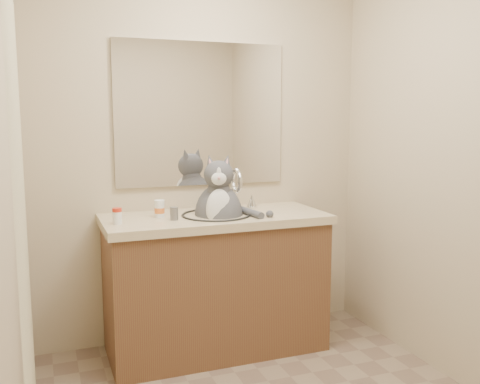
# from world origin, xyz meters

# --- Properties ---
(room) EXTENTS (2.22, 2.52, 2.42)m
(room) POSITION_xyz_m (0.00, 0.00, 1.20)
(room) COLOR #816E59
(room) RESTS_ON ground
(vanity) EXTENTS (1.34, 0.59, 1.12)m
(vanity) POSITION_xyz_m (0.00, 0.96, 0.44)
(vanity) COLOR brown
(vanity) RESTS_ON ground
(mirror) EXTENTS (1.10, 0.02, 0.90)m
(mirror) POSITION_xyz_m (0.00, 1.24, 1.45)
(mirror) COLOR white
(mirror) RESTS_ON room
(shower_curtain) EXTENTS (0.02, 1.30, 1.93)m
(shower_curtain) POSITION_xyz_m (-1.05, 0.10, 1.03)
(shower_curtain) COLOR beige
(shower_curtain) RESTS_ON ground
(cat) EXTENTS (0.39, 0.42, 0.58)m
(cat) POSITION_xyz_m (0.02, 0.95, 0.88)
(cat) COLOR #4C4C51
(cat) RESTS_ON vanity
(pill_bottle_redcap) EXTENTS (0.06, 0.06, 0.09)m
(pill_bottle_redcap) POSITION_xyz_m (-0.59, 0.89, 0.90)
(pill_bottle_redcap) COLOR white
(pill_bottle_redcap) RESTS_ON vanity
(pill_bottle_orange) EXTENTS (0.08, 0.08, 0.10)m
(pill_bottle_orange) POSITION_xyz_m (-0.33, 1.00, 0.90)
(pill_bottle_orange) COLOR white
(pill_bottle_orange) RESTS_ON vanity
(grey_canister) EXTENTS (0.06, 0.06, 0.07)m
(grey_canister) POSITION_xyz_m (-0.27, 0.89, 0.89)
(grey_canister) COLOR slate
(grey_canister) RESTS_ON vanity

